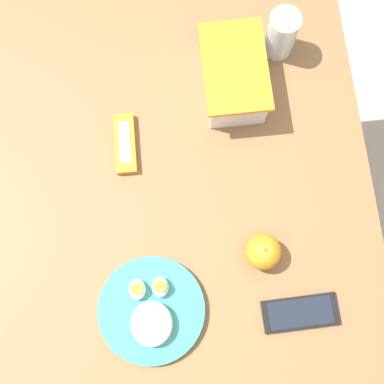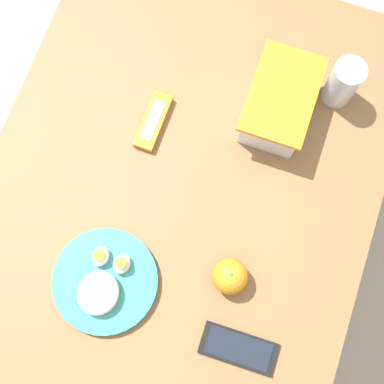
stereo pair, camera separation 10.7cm
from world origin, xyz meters
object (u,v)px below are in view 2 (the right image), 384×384
Objects in this scene: rice_plate at (104,282)px; cell_phone at (238,348)px; candy_bar at (153,121)px; food_container at (279,103)px; orange_fruit at (230,276)px; drinking_glass at (343,83)px.

rice_plate reaches higher than cell_phone.
food_container is at bearing 114.85° from candy_bar.
cell_phone is (0.03, 0.29, -0.01)m from rice_plate.
rice_plate is at bearing -96.45° from cell_phone.
orange_fruit is 0.46m from drinking_glass.
food_container is at bearing 154.92° from rice_plate.
rice_plate is at bearing -31.13° from drinking_glass.
cell_phone is at bearing -3.71° from drinking_glass.
orange_fruit is 0.25m from rice_plate.
candy_bar is 0.40m from drinking_glass.
candy_bar is 0.87× the size of cell_phone.
candy_bar is (0.11, -0.24, -0.03)m from food_container.
drinking_glass reaches higher than orange_fruit.
rice_plate is 0.63m from drinking_glass.
candy_bar is 1.09× the size of drinking_glass.
rice_plate is (0.09, -0.23, -0.02)m from orange_fruit.
orange_fruit is 0.55× the size of candy_bar.
drinking_glass reaches higher than cell_phone.
food_container is at bearing -54.31° from drinking_glass.
orange_fruit is 0.34× the size of rice_plate.
cell_phone is 1.25× the size of drinking_glass.
food_container reaches higher than cell_phone.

